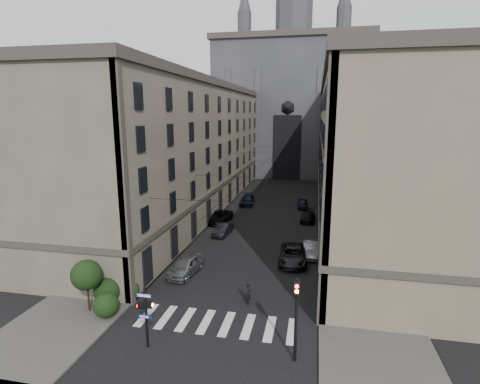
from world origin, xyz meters
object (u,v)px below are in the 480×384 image
Objects in this scene: pedestrian_signal_left at (146,313)px; car_right_midnear at (293,255)px; traffic_light_right at (296,310)px; car_left_midnear at (223,230)px; car_left_midfar at (219,217)px; car_right_far at (303,204)px; pedestrian at (249,293)px; car_left_far at (247,200)px; car_right_near at (311,249)px; car_right_midfar at (308,217)px; gothic_tower at (292,99)px; car_left_near at (186,266)px.

pedestrian_signal_left is 0.70× the size of car_right_midnear.
car_right_midnear is (-1.06, 15.07, -2.49)m from traffic_light_right.
car_left_midfar is (-1.89, 5.11, 0.09)m from car_left_midnear.
pedestrian_signal_left is 0.99× the size of car_right_far.
car_left_far is at bearing 12.81° from pedestrian.
car_right_midfar is (-0.61, 12.64, -0.08)m from car_right_near.
pedestrian_signal_left is at bearing -78.11° from car_left_midfar.
car_left_midfar is at bearing 130.08° from car_right_midnear.
car_right_far is (8.14, 37.47, -1.63)m from pedestrian_signal_left.
car_right_far is at bearing 88.10° from car_right_midnear.
gothic_tower reaches higher than car_right_near.
car_left_near is 27.23m from car_left_far.
traffic_light_right is 7.59m from pedestrian.
pedestrian_signal_left is 22.40m from car_left_midnear.
pedestrian_signal_left is 0.79× the size of car_left_far.
car_left_near is at bearing 135.15° from traffic_light_right.
car_left_near is (-4.82, -62.67, -16.98)m from gothic_tower.
traffic_light_right is at bearing -37.18° from car_left_near.
pedestrian_signal_left reaches higher than car_right_midfar.
car_right_far is (9.44, 26.69, -0.13)m from car_left_near.
car_left_midfar is (-11.73, 27.02, -2.52)m from traffic_light_right.
car_right_midfar is at bearing -7.04° from pedestrian.
car_right_midfar is (9.79, -7.68, -0.08)m from car_left_far.
traffic_light_right is 15.32m from car_right_midnear.
car_left_midnear is 12.67m from car_right_midfar.
traffic_light_right is at bearing -85.62° from gothic_tower.
pedestrian_signal_left reaches higher than pedestrian.
car_right_midfar is 2.50× the size of pedestrian.
car_right_near is 19.85m from car_right_far.
pedestrian_signal_left is at bearing -177.36° from traffic_light_right.
gothic_tower reaches higher than car_left_far.
car_left_near is 22.14m from car_right_midfar.
car_left_far is 0.88× the size of car_right_midnear.
pedestrian reaches higher than car_left_midnear.
gothic_tower is at bearing 92.81° from car_right_midnear.
car_right_midnear is (-1.66, -2.19, 0.06)m from car_right_near.
car_left_far is 2.80× the size of pedestrian.
car_right_midnear is 21.98m from car_right_far.
car_left_far is at bearing -96.76° from gothic_tower.
car_left_midfar is 22.38m from pedestrian.
traffic_light_right reaches higher than pedestrian.
car_right_midfar is at bearing 90.02° from traffic_light_right.
car_left_midnear is at bearing -124.04° from car_right_far.
car_left_near is 1.08× the size of car_right_near.
car_left_far is at bearing 111.52° from car_right_near.
car_right_far is (-0.98, 37.05, -2.60)m from traffic_light_right.
car_left_midnear is at bearing 22.85° from pedestrian.
car_left_midfar is 1.22× the size of car_right_midfar.
car_left_midnear reaches higher than car_right_midfar.
car_left_near reaches higher than car_right_midfar.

